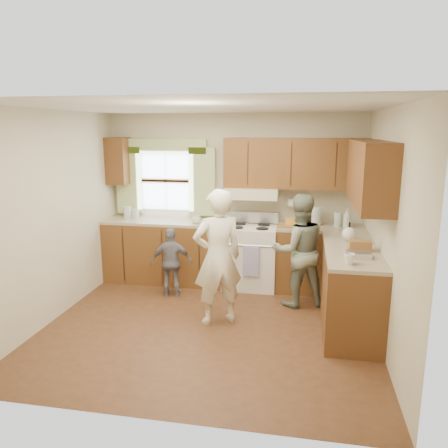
% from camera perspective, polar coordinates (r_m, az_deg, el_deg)
% --- Properties ---
extents(room, '(3.80, 3.80, 3.80)m').
position_cam_1_polar(room, '(4.89, -2.01, 0.21)').
color(room, '#462B16').
rests_on(room, ground).
extents(kitchen_fixtures, '(3.80, 2.25, 2.15)m').
position_cam_1_polar(kitchen_fixtures, '(5.93, 6.08, -1.77)').
color(kitchen_fixtures, '#46250F').
rests_on(kitchen_fixtures, ground).
extents(stove, '(0.76, 0.67, 1.07)m').
position_cam_1_polar(stove, '(6.40, 3.46, -4.11)').
color(stove, silver).
rests_on(stove, ground).
extents(woman_left, '(0.70, 0.63, 1.62)m').
position_cam_1_polar(woman_left, '(5.10, -0.83, -4.40)').
color(woman_left, white).
rests_on(woman_left, ground).
extents(woman_right, '(0.85, 0.75, 1.47)m').
position_cam_1_polar(woman_right, '(5.72, 9.74, -3.46)').
color(woman_right, '#264432').
rests_on(woman_right, ground).
extents(child, '(0.60, 0.34, 0.97)m').
position_cam_1_polar(child, '(6.05, -6.83, -4.99)').
color(child, slate).
rests_on(child, ground).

